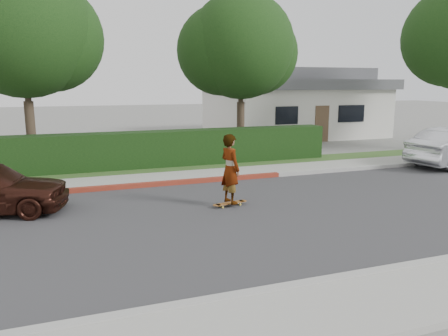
# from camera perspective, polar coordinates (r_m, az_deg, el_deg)

# --- Properties ---
(ground) EXTENTS (120.00, 120.00, 0.00)m
(ground) POSITION_cam_1_polar(r_m,az_deg,el_deg) (12.20, 11.50, -5.28)
(ground) COLOR slate
(ground) RESTS_ON ground
(road) EXTENTS (60.00, 8.00, 0.01)m
(road) POSITION_cam_1_polar(r_m,az_deg,el_deg) (12.20, 11.50, -5.25)
(road) COLOR #2D2D30
(road) RESTS_ON ground
(curb_near) EXTENTS (60.00, 0.20, 0.15)m
(curb_near) POSITION_cam_1_polar(r_m,az_deg,el_deg) (9.13, 25.20, -11.27)
(curb_near) COLOR #9E9E99
(curb_near) RESTS_ON ground
(curb_far) EXTENTS (60.00, 0.20, 0.15)m
(curb_far) POSITION_cam_1_polar(r_m,az_deg,el_deg) (15.71, 3.76, -1.13)
(curb_far) COLOR #9E9E99
(curb_far) RESTS_ON ground
(curb_red_section) EXTENTS (12.00, 0.21, 0.15)m
(curb_red_section) POSITION_cam_1_polar(r_m,az_deg,el_deg) (14.50, -14.69, -2.50)
(curb_red_section) COLOR maroon
(curb_red_section) RESTS_ON ground
(sidewalk_far) EXTENTS (60.00, 1.60, 0.12)m
(sidewalk_far) POSITION_cam_1_polar(r_m,az_deg,el_deg) (16.52, 2.51, -0.57)
(sidewalk_far) COLOR gray
(sidewalk_far) RESTS_ON ground
(planting_strip) EXTENTS (60.00, 1.60, 0.10)m
(planting_strip) POSITION_cam_1_polar(r_m,az_deg,el_deg) (17.99, 0.58, 0.36)
(planting_strip) COLOR #2D4C1E
(planting_strip) RESTS_ON ground
(hedge) EXTENTS (15.00, 1.00, 1.50)m
(hedge) POSITION_cam_1_polar(r_m,az_deg,el_deg) (17.65, -9.28, 2.32)
(hedge) COLOR black
(hedge) RESTS_ON ground
(tree_left) EXTENTS (5.99, 5.21, 8.00)m
(tree_left) POSITION_cam_1_polar(r_m,az_deg,el_deg) (18.80, -24.83, 15.81)
(tree_left) COLOR #33261C
(tree_left) RESTS_ON ground
(tree_center) EXTENTS (5.66, 4.84, 7.44)m
(tree_center) POSITION_cam_1_polar(r_m,az_deg,el_deg) (20.68, 2.01, 15.25)
(tree_center) COLOR #33261C
(tree_center) RESTS_ON ground
(house) EXTENTS (10.60, 8.60, 4.30)m
(house) POSITION_cam_1_polar(r_m,az_deg,el_deg) (29.61, 8.87, 8.41)
(house) COLOR beige
(house) RESTS_ON ground
(skateboard) EXTENTS (1.08, 0.40, 0.10)m
(skateboard) POSITION_cam_1_polar(r_m,az_deg,el_deg) (12.18, 0.80, -4.61)
(skateboard) COLOR gold
(skateboard) RESTS_ON ground
(skateboarder) EXTENTS (0.63, 0.80, 1.92)m
(skateboarder) POSITION_cam_1_polar(r_m,az_deg,el_deg) (11.96, 0.81, -0.11)
(skateboarder) COLOR white
(skateboarder) RESTS_ON skateboard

